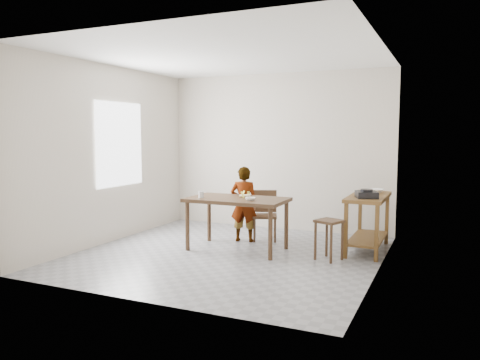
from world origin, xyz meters
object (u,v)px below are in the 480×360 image
at_px(child, 244,204).
at_px(stool, 329,240).
at_px(dining_chair, 265,216).
at_px(dining_table, 237,224).
at_px(prep_counter, 368,223).

bearing_deg(child, stool, 148.60).
bearing_deg(dining_chair, dining_table, -122.10).
distance_m(dining_table, child, 0.58).
xyz_separation_m(dining_table, child, (-0.12, 0.53, 0.21)).
height_order(dining_table, child, child).
relative_size(prep_counter, dining_chair, 1.56).
bearing_deg(stool, dining_table, 179.93).
bearing_deg(prep_counter, child, -174.60).
distance_m(prep_counter, dining_chair, 1.58).
distance_m(dining_table, prep_counter, 1.86).
bearing_deg(child, dining_chair, -154.14).
height_order(dining_chair, stool, dining_chair).
relative_size(dining_table, prep_counter, 1.17).
bearing_deg(prep_counter, dining_chair, 178.90).
relative_size(child, stool, 2.17).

